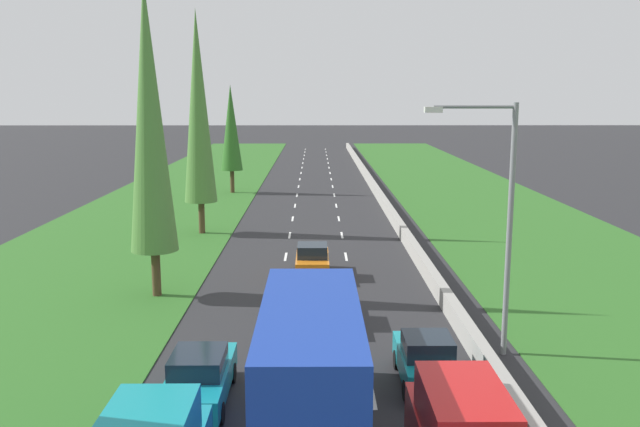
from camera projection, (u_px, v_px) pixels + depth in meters
name	position (u px, v px, depth m)	size (l,w,h in m)	color
ground_plane	(316.00, 200.00, 59.07)	(300.00, 300.00, 0.00)	#28282B
grass_verge_left	(174.00, 200.00, 58.97)	(14.00, 140.00, 0.04)	#2D6623
grass_verge_right	(476.00, 200.00, 59.16)	(14.00, 140.00, 0.04)	#2D6623
median_barrier	(379.00, 196.00, 59.03)	(0.44, 120.00, 0.85)	#9E9B93
lane_markings	(316.00, 200.00, 59.07)	(3.64, 116.00, 0.01)	white
blue_box_truck_centre_lane	(311.00, 369.00, 17.28)	(2.46, 9.40, 4.18)	black
grey_sedan_centre_lane	(314.00, 302.00, 27.36)	(1.82, 4.50, 1.64)	slate
teal_sedan_left_lane	(199.00, 377.00, 20.07)	(1.82, 4.50, 1.64)	teal
orange_hatchback_centre_lane	(312.00, 260.00, 34.21)	(1.74, 3.90, 1.72)	orange
teal_hatchback_right_lane	(426.00, 360.00, 21.31)	(1.74, 3.90, 1.72)	teal
poplar_tree_second	(149.00, 118.00, 29.46)	(2.16, 2.16, 14.36)	#4C3823
poplar_tree_third	(198.00, 108.00, 43.41)	(2.17, 2.17, 14.78)	#4C3823
poplar_tree_fourth	(231.00, 128.00, 62.47)	(2.06, 2.06, 10.26)	#4C3823
street_light_mast	(501.00, 212.00, 23.06)	(3.20, 0.28, 9.00)	gray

